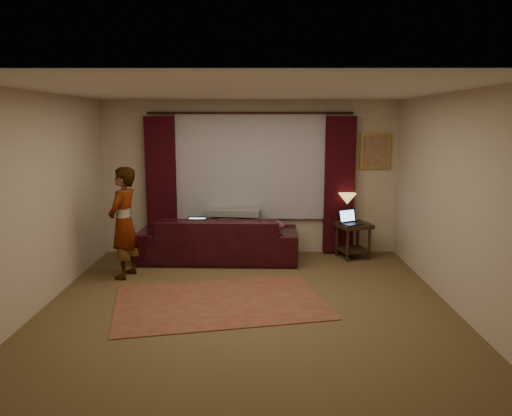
{
  "coord_description": "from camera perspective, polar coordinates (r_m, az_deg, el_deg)",
  "views": [
    {
      "loc": [
        0.12,
        -5.95,
        2.25
      ],
      "look_at": [
        0.1,
        1.2,
        1.0
      ],
      "focal_mm": 35.0,
      "sensor_mm": 36.0,
      "label": 1
    }
  ],
  "objects": [
    {
      "name": "picture_frame",
      "position": [
        8.66,
        13.47,
        6.34
      ],
      "size": [
        0.5,
        0.04,
        0.6
      ],
      "primitive_type": "cube",
      "color": "#B1903E",
      "rests_on": "wall_back"
    },
    {
      "name": "wall_right",
      "position": [
        6.47,
        21.73,
        0.77
      ],
      "size": [
        0.02,
        5.0,
        2.6
      ],
      "primitive_type": "cube",
      "color": "#C1B298",
      "rests_on": "ground"
    },
    {
      "name": "throw_blanket",
      "position": [
        8.25,
        -2.55,
        1.38
      ],
      "size": [
        0.91,
        0.46,
        0.1
      ],
      "primitive_type": "cube",
      "rotation": [
        0.0,
        0.0,
        -0.13
      ],
      "color": "gray",
      "rests_on": "sofa"
    },
    {
      "name": "laptop_table",
      "position": [
        8.24,
        10.92,
        -1.05
      ],
      "size": [
        0.46,
        0.47,
        0.24
      ],
      "primitive_type": null,
      "rotation": [
        0.0,
        0.0,
        0.52
      ],
      "color": "black",
      "rests_on": "end_table"
    },
    {
      "name": "wall_left",
      "position": [
        6.57,
        -23.36,
        0.79
      ],
      "size": [
        0.02,
        5.0,
        2.6
      ],
      "primitive_type": "cube",
      "color": "#C1B298",
      "rests_on": "ground"
    },
    {
      "name": "clothing_pile",
      "position": [
        7.88,
        1.61,
        -2.09
      ],
      "size": [
        0.52,
        0.44,
        0.2
      ],
      "primitive_type": "ellipsoid",
      "rotation": [
        0.0,
        0.0,
        -0.19
      ],
      "color": "#79354F",
      "rests_on": "sofa"
    },
    {
      "name": "wall_front",
      "position": [
        3.58,
        -1.8,
        -5.5
      ],
      "size": [
        5.0,
        0.02,
        2.6
      ],
      "primitive_type": "cube",
      "color": "#C1B298",
      "rests_on": "ground"
    },
    {
      "name": "person",
      "position": [
        7.41,
        -14.89,
        -1.65
      ],
      "size": [
        0.56,
        0.56,
        1.61
      ],
      "primitive_type": "imported",
      "rotation": [
        0.0,
        0.0,
        -1.78
      ],
      "color": "gray",
      "rests_on": "floor"
    },
    {
      "name": "laptop_sofa",
      "position": [
        7.96,
        -6.82,
        -1.97
      ],
      "size": [
        0.3,
        0.33,
        0.22
      ],
      "primitive_type": null,
      "rotation": [
        0.0,
        0.0,
        -0.01
      ],
      "color": "black",
      "rests_on": "sofa"
    },
    {
      "name": "wall_back",
      "position": [
        8.5,
        -0.65,
        3.51
      ],
      "size": [
        5.0,
        0.02,
        2.6
      ],
      "primitive_type": "cube",
      "color": "#C1B298",
      "rests_on": "ground"
    },
    {
      "name": "curtain_rod",
      "position": [
        8.34,
        -0.67,
        10.82
      ],
      "size": [
        0.04,
        0.04,
        3.4
      ],
      "primitive_type": "cylinder",
      "color": "black",
      "rests_on": "wall_back"
    },
    {
      "name": "ceiling",
      "position": [
        5.96,
        -1.03,
        13.29
      ],
      "size": [
        5.0,
        5.0,
        0.02
      ],
      "primitive_type": "cube",
      "color": "silver",
      "rests_on": "ground"
    },
    {
      "name": "tiffany_lamp",
      "position": [
        8.42,
        10.36,
        0.05
      ],
      "size": [
        0.4,
        0.4,
        0.48
      ],
      "primitive_type": null,
      "rotation": [
        0.0,
        0.0,
        0.46
      ],
      "color": "olive",
      "rests_on": "end_table"
    },
    {
      "name": "end_table",
      "position": [
        8.44,
        11.01,
        -3.66
      ],
      "size": [
        0.64,
        0.64,
        0.59
      ],
      "primitive_type": "cube",
      "rotation": [
        0.0,
        0.0,
        0.3
      ],
      "color": "black",
      "rests_on": "floor"
    },
    {
      "name": "area_rug",
      "position": [
        6.39,
        -4.14,
        -10.65
      ],
      "size": [
        2.87,
        2.22,
        0.01
      ],
      "primitive_type": "cube",
      "rotation": [
        0.0,
        0.0,
        0.21
      ],
      "color": "brown",
      "rests_on": "floor"
    },
    {
      "name": "sheer_curtain",
      "position": [
        8.42,
        -0.66,
        4.81
      ],
      "size": [
        2.5,
        0.05,
        1.8
      ],
      "primitive_type": "cube",
      "color": "#A6A6AD",
      "rests_on": "wall_back"
    },
    {
      "name": "drape_left",
      "position": [
        8.56,
        -10.76,
        2.57
      ],
      "size": [
        0.5,
        0.14,
        2.3
      ],
      "primitive_type": "cube",
      "color": "black",
      "rests_on": "floor"
    },
    {
      "name": "sofa",
      "position": [
        8.12,
        -4.27,
        -2.47
      ],
      "size": [
        2.57,
        1.17,
        1.02
      ],
      "primitive_type": "imported",
      "rotation": [
        0.0,
        0.0,
        3.11
      ],
      "color": "black",
      "rests_on": "floor"
    },
    {
      "name": "drape_right",
      "position": [
        8.52,
        9.5,
        2.57
      ],
      "size": [
        0.5,
        0.14,
        2.3
      ],
      "primitive_type": "cube",
      "color": "black",
      "rests_on": "floor"
    },
    {
      "name": "floor",
      "position": [
        6.36,
        -0.95,
        -10.85
      ],
      "size": [
        5.0,
        5.0,
        0.01
      ],
      "primitive_type": "cube",
      "color": "brown",
      "rests_on": "ground"
    }
  ]
}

